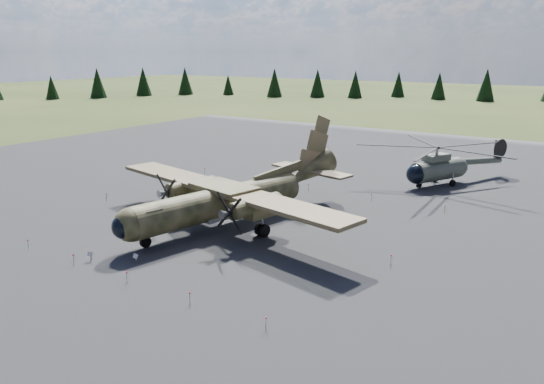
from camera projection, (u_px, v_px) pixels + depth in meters
The scene contains 8 objects.
ground at pixel (224, 227), 49.78m from camera, with size 500.00×500.00×0.00m, color brown.
apron at pixel (281, 203), 57.83m from camera, with size 120.00×120.00×0.04m, color #5A5A5F.
transport_plane at pixel (233, 195), 50.28m from camera, with size 30.02×26.95×9.92m.
helicopter_near at pixel (439, 158), 64.64m from camera, with size 25.62×25.62×4.91m.
info_placard_left at pixel (90, 255), 41.69m from camera, with size 0.49×0.28×0.73m.
info_placard_right at pixel (136, 257), 41.21m from camera, with size 0.51×0.26×0.77m.
barrier_fence at pixel (219, 222), 49.84m from camera, with size 33.12×29.62×0.85m.
treeline at pixel (272, 163), 54.93m from camera, with size 324.22×329.51×10.99m.
Camera 1 is at (29.94, -36.86, 15.97)m, focal length 35.00 mm.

